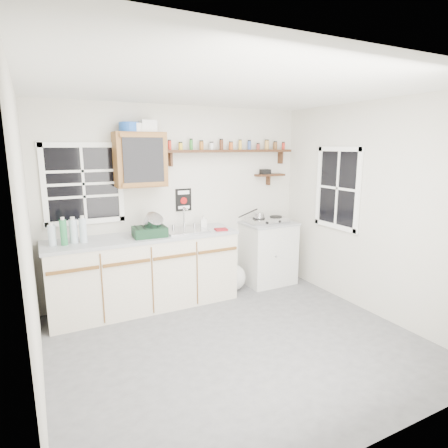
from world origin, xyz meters
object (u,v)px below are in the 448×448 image
Objects in this scene: main_cabinet at (145,271)px; upper_cabinet at (140,160)px; dish_rack at (151,229)px; right_cabinet at (268,252)px; spice_shelf at (231,150)px; hotplate at (267,220)px.

main_cabinet is 1.37m from upper_cabinet.
main_cabinet is at bearing 134.91° from dish_rack.
dish_rack reaches higher than right_cabinet.
spice_shelf reaches higher than main_cabinet.
hotplate is (1.76, -0.14, -0.88)m from upper_cabinet.
main_cabinet is 3.90× the size of hotplate.
main_cabinet is at bearing -170.79° from spice_shelf.
dish_rack is at bearing -176.67° from right_cabinet.
main_cabinet is 1.84m from right_cabinet.
right_cabinet is 2.26m from upper_cabinet.
dish_rack is at bearing -174.73° from hotplate.
right_cabinet is at bearing 29.64° from hotplate.
dish_rack is (-1.25, -0.29, -0.92)m from spice_shelf.
main_cabinet is 5.66× the size of dish_rack.
spice_shelf is at bearing 159.25° from hotplate.
upper_cabinet is 0.84m from dish_rack.
upper_cabinet is 0.34× the size of spice_shelf.
right_cabinet is at bearing -3.76° from upper_cabinet.
dish_rack reaches higher than main_cabinet.
hotplate reaches higher than right_cabinet.
hotplate is at bearing -152.88° from right_cabinet.
right_cabinet is at bearing 6.97° from dish_rack.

